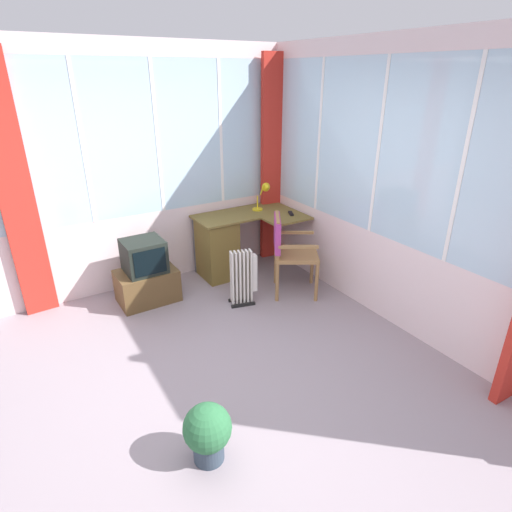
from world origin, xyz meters
TOP-DOWN VIEW (x-y plane):
  - ground at (0.00, 0.00)m, footprint 4.94×5.42m
  - north_window_panel at (0.00, 2.24)m, footprint 3.94×0.07m
  - east_window_panel at (2.00, 0.00)m, footprint 0.07×4.42m
  - curtain_north_left at (-1.08, 2.16)m, footprint 0.32×0.09m
  - curtain_corner at (1.87, 2.11)m, footprint 0.32×0.10m
  - desk at (0.99, 1.90)m, footprint 1.25×0.87m
  - desk_lamp at (1.60, 1.88)m, footprint 0.23×0.20m
  - tv_remote at (1.79, 1.57)m, footprint 0.10×0.15m
  - wooden_armchair at (1.41, 1.13)m, footprint 0.66×0.66m
  - tv_on_stand at (-0.03, 1.76)m, footprint 0.65×0.45m
  - space_heater at (0.87, 1.14)m, footprint 0.33×0.23m
  - potted_plant at (-0.36, -0.52)m, footprint 0.32×0.32m

SIDE VIEW (x-z plane):
  - ground at x=0.00m, z-range -0.06..0.00m
  - potted_plant at x=-0.36m, z-range 0.02..0.45m
  - tv_on_stand at x=-0.03m, z-range -0.04..0.68m
  - space_heater at x=0.87m, z-range 0.00..0.64m
  - desk at x=0.99m, z-range 0.03..0.80m
  - wooden_armchair at x=1.41m, z-range 0.13..1.06m
  - tv_remote at x=1.79m, z-range 0.77..0.79m
  - desk_lamp at x=1.60m, z-range 0.82..1.18m
  - curtain_north_left at x=-1.08m, z-range 0.00..2.60m
  - curtain_corner at x=1.87m, z-range 0.00..2.60m
  - east_window_panel at x=2.00m, z-range 0.00..2.70m
  - north_window_panel at x=0.00m, z-range 0.00..2.70m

